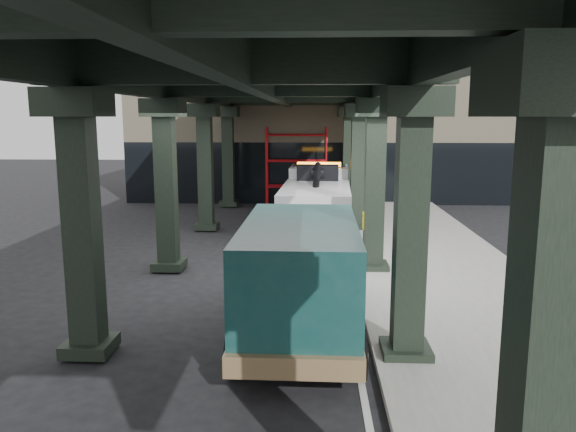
# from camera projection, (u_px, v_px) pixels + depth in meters

# --- Properties ---
(ground) EXTENTS (90.00, 90.00, 0.00)m
(ground) POSITION_uv_depth(u_px,v_px,m) (279.00, 293.00, 14.55)
(ground) COLOR black
(ground) RESTS_ON ground
(sidewalk) EXTENTS (5.00, 40.00, 0.15)m
(sidewalk) POSITION_uv_depth(u_px,v_px,m) (438.00, 271.00, 16.31)
(sidewalk) COLOR gray
(sidewalk) RESTS_ON ground
(lane_stripe) EXTENTS (0.12, 38.00, 0.01)m
(lane_stripe) POSITION_uv_depth(u_px,v_px,m) (341.00, 272.00, 16.44)
(lane_stripe) COLOR silver
(lane_stripe) RESTS_ON ground
(viaduct) EXTENTS (7.40, 32.00, 6.40)m
(viaduct) POSITION_uv_depth(u_px,v_px,m) (269.00, 82.00, 15.58)
(viaduct) COLOR black
(viaduct) RESTS_ON ground
(building) EXTENTS (22.00, 10.00, 8.00)m
(building) POSITION_uv_depth(u_px,v_px,m) (333.00, 125.00, 33.44)
(building) COLOR #C6B793
(building) RESTS_ON ground
(scaffolding) EXTENTS (3.08, 0.88, 4.00)m
(scaffolding) POSITION_uv_depth(u_px,v_px,m) (296.00, 164.00, 28.59)
(scaffolding) COLOR red
(scaffolding) RESTS_ON ground
(tow_truck) EXTENTS (2.81, 8.58, 2.78)m
(tow_truck) POSITION_uv_depth(u_px,v_px,m) (317.00, 199.00, 21.67)
(tow_truck) COLOR black
(tow_truck) RESTS_ON ground
(towed_van) EXTENTS (2.52, 6.10, 2.46)m
(towed_van) POSITION_uv_depth(u_px,v_px,m) (300.00, 274.00, 11.50)
(towed_van) COLOR #103B39
(towed_van) RESTS_ON ground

